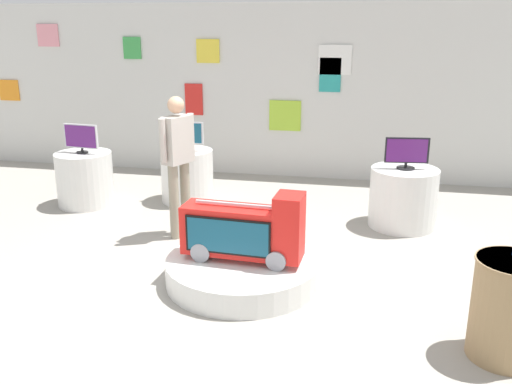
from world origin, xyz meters
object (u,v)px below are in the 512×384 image
display_pedestal_center_rear (403,198)px  display_pedestal_right_rear (85,179)px  shopper_browsing_near_truck (178,156)px  novelty_firetruck_tv (245,232)px  tv_on_left_rear (186,134)px  tv_on_right_rear (81,137)px  main_display_pedestal (243,270)px  display_pedestal_left_rear (187,176)px  tv_on_center_rear (407,152)px  side_table_round (509,309)px

display_pedestal_center_rear → display_pedestal_right_rear: bearing=-179.8°
display_pedestal_right_rear → shopper_browsing_near_truck: 2.08m
novelty_firetruck_tv → tv_on_left_rear: (-1.44, 2.48, 0.46)m
novelty_firetruck_tv → tv_on_right_rear: bearing=144.6°
shopper_browsing_near_truck → tv_on_left_rear: bearing=105.0°
main_display_pedestal → display_pedestal_center_rear: 2.63m
display_pedestal_left_rear → display_pedestal_right_rear: bearing=-161.5°
tv_on_center_rear → shopper_browsing_near_truck: bearing=-161.4°
tv_on_center_rear → display_pedestal_right_rear: 4.52m
main_display_pedestal → tv_on_center_rear: (1.67, 2.01, 0.86)m
display_pedestal_left_rear → display_pedestal_right_rear: same height
tv_on_center_rear → display_pedestal_right_rear: size_ratio=0.68×
tv_on_center_rear → tv_on_left_rear: bearing=171.6°
tv_on_left_rear → shopper_browsing_near_truck: shopper_browsing_near_truck is taller
display_pedestal_right_rear → display_pedestal_center_rear: bearing=0.2°
tv_on_right_rear → shopper_browsing_near_truck: bearing=-27.0°
shopper_browsing_near_truck → display_pedestal_right_rear: bearing=152.9°
shopper_browsing_near_truck → display_pedestal_left_rear: bearing=104.9°
novelty_firetruck_tv → shopper_browsing_near_truck: shopper_browsing_near_truck is taller
main_display_pedestal → tv_on_right_rear: tv_on_right_rear is taller
display_pedestal_left_rear → display_pedestal_right_rear: size_ratio=0.96×
side_table_round → tv_on_left_rear: bearing=138.2°
display_pedestal_center_rear → display_pedestal_right_rear: size_ratio=1.07×
display_pedestal_center_rear → shopper_browsing_near_truck: 2.94m
novelty_firetruck_tv → shopper_browsing_near_truck: size_ratio=0.71×
tv_on_right_rear → tv_on_center_rear: bearing=0.2°
display_pedestal_left_rear → tv_on_left_rear: 0.62m
main_display_pedestal → tv_on_right_rear: (-2.81, 2.00, 0.87)m
novelty_firetruck_tv → tv_on_center_rear: 2.64m
novelty_firetruck_tv → display_pedestal_right_rear: size_ratio=1.54×
novelty_firetruck_tv → tv_on_right_rear: 3.50m
tv_on_left_rear → main_display_pedestal: bearing=-60.3°
tv_on_left_rear → tv_on_right_rear: (-1.40, -0.47, -0.01)m
display_pedestal_right_rear → side_table_round: bearing=-29.2°
novelty_firetruck_tv → display_pedestal_right_rear: bearing=144.6°
side_table_round → tv_on_right_rear: bearing=150.8°
novelty_firetruck_tv → side_table_round: bearing=-20.5°
display_pedestal_left_rear → tv_on_right_rear: bearing=-161.4°
display_pedestal_center_rear → shopper_browsing_near_truck: (-2.72, -0.92, 0.64)m
tv_on_left_rear → tv_on_right_rear: bearing=-161.5°
display_pedestal_center_rear → tv_on_center_rear: (-0.00, -0.00, 0.60)m
tv_on_center_rear → display_pedestal_right_rear: (-4.48, -0.01, -0.60)m
tv_on_right_rear → display_pedestal_left_rear: bearing=18.6°
display_pedestal_center_rear → tv_on_center_rear: bearing=-96.6°
side_table_round → shopper_browsing_near_truck: size_ratio=0.48×
display_pedestal_right_rear → tv_on_right_rear: (0.00, -0.00, 0.61)m
tv_on_left_rear → side_table_round: (3.74, -3.34, -0.59)m
display_pedestal_center_rear → main_display_pedestal: bearing=-129.6°
display_pedestal_left_rear → main_display_pedestal: bearing=-60.3°
tv_on_left_rear → side_table_round: size_ratio=0.63×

